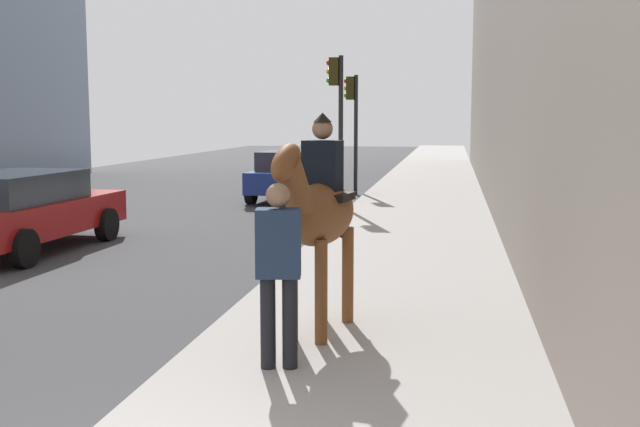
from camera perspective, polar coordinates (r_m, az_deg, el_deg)
mounted_horse_near at (r=8.09m, az=-0.12°, el=0.18°), size 2.14×0.81×2.33m
pedestrian_greeting at (r=7.00m, az=-3.07°, el=-3.66°), size 0.32×0.44×1.70m
car_near_lane at (r=22.46m, az=-2.11°, el=2.87°), size 4.14×2.07×1.44m
car_mid_lane at (r=14.77m, az=-21.12°, el=0.26°), size 4.64×2.08×1.44m
traffic_light_near_curb at (r=19.94m, az=1.29°, el=7.80°), size 0.20×0.44×3.96m
traffic_light_far_curb at (r=24.05m, az=2.44°, el=7.28°), size 0.20×0.44×3.69m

